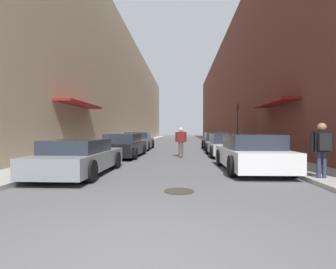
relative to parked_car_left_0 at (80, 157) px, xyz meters
name	(u,v)px	position (x,y,z in m)	size (l,w,h in m)	color
ground	(179,144)	(2.94, 20.59, -0.56)	(143.45, 143.45, 0.00)	#515154
curb_strip_left	(144,141)	(-1.84, 27.11, -0.50)	(1.80, 65.21, 0.12)	gray
curb_strip_right	(215,141)	(7.73, 27.11, -0.50)	(1.80, 65.21, 0.12)	gray
building_row_left	(123,95)	(-4.74, 27.11, 5.83)	(4.90, 65.21, 12.79)	tan
building_row_right	(237,92)	(10.63, 27.11, 6.12)	(4.90, 65.21, 13.37)	brown
parked_car_left_0	(80,157)	(0.00, 0.00, 0.00)	(1.89, 4.46, 1.15)	gray
parked_car_left_1	(124,146)	(0.15, 5.82, 0.05)	(1.90, 4.76, 1.27)	black
parked_car_left_2	(139,141)	(-0.01, 11.49, 0.08)	(2.02, 4.84, 1.32)	#515459
parked_car_right_0	(251,153)	(5.78, 1.05, 0.06)	(2.01, 4.31, 1.30)	silver
parked_car_right_1	(226,145)	(5.81, 6.67, 0.04)	(2.02, 4.47, 1.25)	#B7B7BC
parked_car_right_2	(215,141)	(5.86, 11.82, 0.07)	(1.88, 4.17, 1.32)	#232326
skateboarder	(181,139)	(3.26, 5.97, 0.42)	(0.61, 0.78, 1.61)	brown
manhole_cover	(179,191)	(3.27, -2.24, -0.56)	(0.70, 0.70, 0.02)	#332D28
traffic_light	(238,120)	(7.74, 12.81, 1.70)	(0.16, 0.22, 3.46)	#2D2D2D
pedestrian	(322,144)	(7.20, -0.93, 0.51)	(0.61, 0.33, 1.53)	#2D3351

